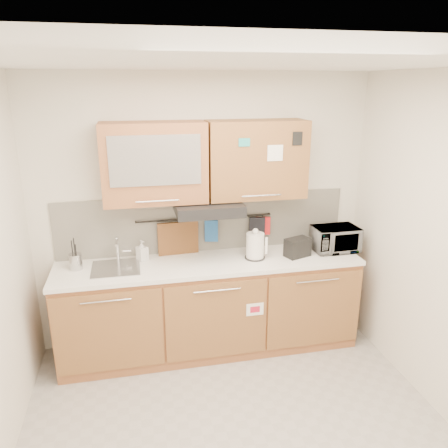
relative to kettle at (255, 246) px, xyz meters
name	(u,v)px	position (x,y,z in m)	size (l,w,h in m)	color
floor	(240,438)	(-0.43, -1.18, -1.04)	(3.20, 3.20, 0.00)	#9E9993
ceiling	(246,62)	(-0.43, -1.18, 1.56)	(3.20, 3.20, 0.00)	white
wall_back	(204,213)	(-0.43, 0.32, 0.26)	(3.20, 3.20, 0.00)	silver
base_cabinet	(211,311)	(-0.43, 0.02, -0.63)	(2.80, 0.64, 0.88)	#A5643A
countertop	(210,263)	(-0.43, 0.01, -0.14)	(2.82, 0.62, 0.04)	white
backsplash	(204,223)	(-0.43, 0.31, 0.16)	(2.80, 0.02, 0.56)	silver
upper_cabinets	(206,161)	(-0.43, 0.15, 0.79)	(1.82, 0.37, 0.70)	#A5643A
range_hood	(208,208)	(-0.43, 0.07, 0.38)	(0.60, 0.46, 0.10)	black
sink	(116,268)	(-1.28, 0.03, -0.11)	(0.42, 0.40, 0.26)	silver
utensil_rail	(205,218)	(-0.43, 0.27, 0.22)	(0.02, 0.02, 1.30)	black
utensil_crock	(76,261)	(-1.62, 0.09, -0.04)	(0.14, 0.14, 0.29)	#B0B0B4
kettle	(255,246)	(0.00, 0.00, 0.00)	(0.22, 0.22, 0.30)	white
toaster	(298,247)	(0.41, -0.03, -0.03)	(0.27, 0.21, 0.18)	black
microwave	(335,239)	(0.82, 0.03, 0.00)	(0.43, 0.29, 0.24)	#999999
soap_bottle	(142,250)	(-1.04, 0.18, -0.02)	(0.09, 0.09, 0.19)	#999999
cutting_board	(178,246)	(-0.69, 0.26, -0.04)	(0.39, 0.03, 0.48)	brown
oven_mitt	(211,231)	(-0.37, 0.26, 0.10)	(0.13, 0.03, 0.21)	#215397
dark_pouch	(257,229)	(0.09, 0.26, 0.08)	(0.15, 0.04, 0.24)	black
pot_holder	(263,226)	(0.15, 0.26, 0.11)	(0.15, 0.02, 0.18)	red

